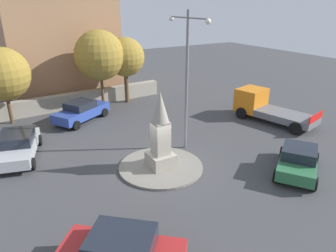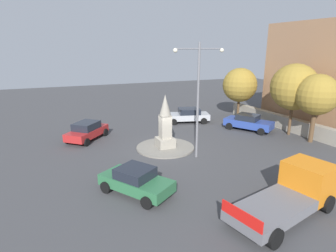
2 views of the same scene
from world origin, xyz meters
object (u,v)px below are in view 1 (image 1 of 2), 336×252
(car_green_parked_right, at_px, (298,159))
(monument, at_px, (161,135))
(streetlamp, at_px, (187,69))
(tree_far_corner, at_px, (100,55))
(corner_building, at_px, (58,40))
(tree_mid_cluster, at_px, (3,74))
(tree_near_wall, at_px, (125,57))
(car_silver_near_island, at_px, (17,145))
(truck_orange_passing, at_px, (265,107))
(car_blue_approaching, at_px, (81,111))

(car_green_parked_right, bearing_deg, monument, -124.53)
(streetlamp, relative_size, car_green_parked_right, 1.85)
(streetlamp, relative_size, tree_far_corner, 1.26)
(corner_building, height_order, tree_mid_cluster, corner_building)
(tree_mid_cluster, bearing_deg, monument, 28.80)
(monument, bearing_deg, streetlamp, 119.27)
(car_green_parked_right, height_order, tree_near_wall, tree_near_wall)
(car_silver_near_island, relative_size, truck_orange_passing, 0.77)
(streetlamp, height_order, corner_building, corner_building)
(streetlamp, bearing_deg, tree_mid_cluster, -138.64)
(car_blue_approaching, relative_size, truck_orange_passing, 0.75)
(monument, distance_m, tree_far_corner, 11.68)
(monument, distance_m, car_blue_approaching, 9.15)
(corner_building, xyz_separation_m, tree_mid_cluster, (6.19, -5.20, -1.33))
(car_green_parked_right, bearing_deg, tree_far_corner, -162.58)
(car_blue_approaching, distance_m, corner_building, 9.29)
(tree_near_wall, bearing_deg, monument, -15.13)
(truck_orange_passing, height_order, tree_mid_cluster, tree_mid_cluster)
(monument, height_order, car_silver_near_island, monument)
(tree_near_wall, distance_m, tree_mid_cluster, 9.21)
(car_silver_near_island, bearing_deg, tree_far_corner, 131.67)
(tree_mid_cluster, relative_size, tree_far_corner, 0.87)
(streetlamp, height_order, car_blue_approaching, streetlamp)
(streetlamp, bearing_deg, tree_near_wall, 176.24)
(car_green_parked_right, distance_m, car_silver_near_island, 14.98)
(car_blue_approaching, xyz_separation_m, car_green_parked_right, (12.89, 7.33, -0.03))
(car_green_parked_right, height_order, corner_building, corner_building)
(streetlamp, xyz_separation_m, truck_orange_passing, (-0.98, 7.66, -3.74))
(car_blue_approaching, height_order, tree_mid_cluster, tree_mid_cluster)
(monument, relative_size, car_green_parked_right, 0.96)
(corner_building, distance_m, tree_far_corner, 6.14)
(car_green_parked_right, xyz_separation_m, tree_near_wall, (-15.46, -2.62, 3.13))
(tree_far_corner, bearing_deg, monument, -4.59)
(monument, relative_size, car_silver_near_island, 0.85)
(tree_mid_cluster, bearing_deg, car_blue_approaching, 64.82)
(streetlamp, xyz_separation_m, corner_building, (-15.87, -3.33, 0.16))
(corner_building, bearing_deg, streetlamp, 11.83)
(streetlamp, bearing_deg, car_green_parked_right, 31.72)
(corner_building, bearing_deg, tree_mid_cluster, -40.00)
(car_blue_approaching, height_order, corner_building, corner_building)
(tree_mid_cluster, bearing_deg, car_green_parked_right, 38.22)
(monument, relative_size, tree_far_corner, 0.65)
(truck_orange_passing, height_order, tree_near_wall, tree_near_wall)
(car_blue_approaching, bearing_deg, monument, 10.13)
(car_silver_near_island, xyz_separation_m, tree_far_corner, (-6.40, 7.20, 3.45))
(car_silver_near_island, height_order, tree_far_corner, tree_far_corner)
(monument, xyz_separation_m, tree_far_corner, (-11.41, 0.92, 2.34))
(monument, xyz_separation_m, streetlamp, (-1.37, 2.45, 2.86))
(car_green_parked_right, relative_size, truck_orange_passing, 0.69)
(car_green_parked_right, relative_size, tree_mid_cluster, 0.78)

